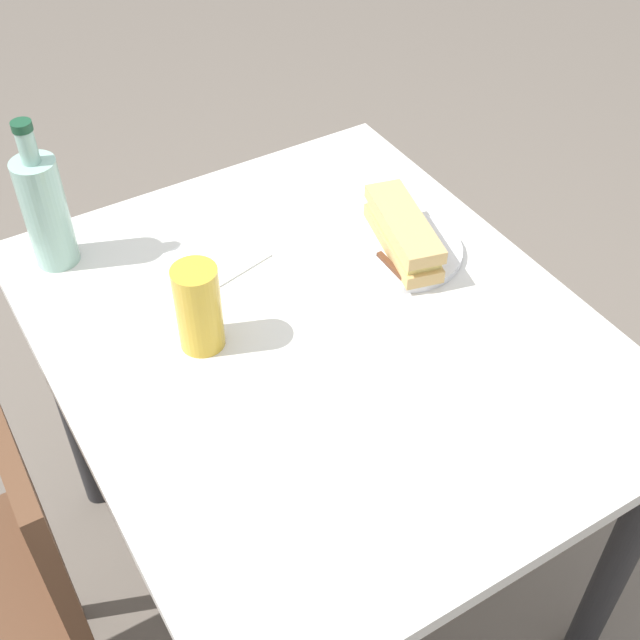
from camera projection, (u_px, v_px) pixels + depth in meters
name	position (u px, v px, depth m)	size (l,w,h in m)	color
ground_plane	(320.00, 566.00, 1.93)	(8.00, 8.00, 0.00)	#6B6056
dining_table	(320.00, 379.00, 1.48)	(1.02, 0.85, 0.77)	silver
plate_near	(402.00, 250.00, 1.53)	(0.22, 0.22, 0.01)	white
baguette_sandwich_near	(403.00, 232.00, 1.50)	(0.24, 0.12, 0.07)	tan
knife_near	(379.00, 254.00, 1.51)	(0.18, 0.02, 0.01)	silver
water_bottle	(45.00, 209.00, 1.45)	(0.08, 0.08, 0.28)	#99C6B7
beer_glass	(199.00, 308.00, 1.32)	(0.07, 0.07, 0.16)	gold
paper_napkin	(218.00, 255.00, 1.53)	(0.14, 0.14, 0.00)	white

